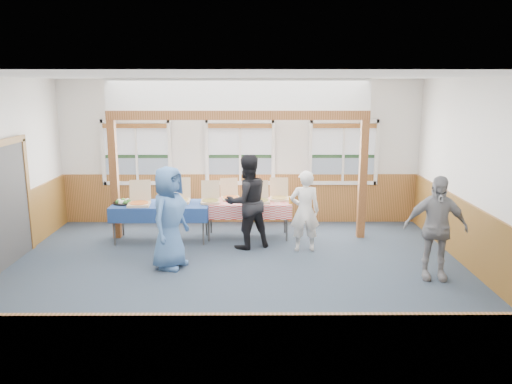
# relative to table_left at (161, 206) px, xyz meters

# --- Properties ---
(floor) EXTENTS (8.00, 8.00, 0.00)m
(floor) POSITION_rel_table_left_xyz_m (1.55, -2.10, -0.70)
(floor) COLOR #26303E
(floor) RESTS_ON ground
(ceiling) EXTENTS (8.00, 8.00, 0.00)m
(ceiling) POSITION_rel_table_left_xyz_m (1.55, -2.10, 2.50)
(ceiling) COLOR white
(ceiling) RESTS_ON wall_back
(wall_back) EXTENTS (8.00, 0.00, 8.00)m
(wall_back) POSITION_rel_table_left_xyz_m (1.55, 1.40, 0.90)
(wall_back) COLOR silver
(wall_back) RESTS_ON floor
(wall_front) EXTENTS (8.00, 0.00, 8.00)m
(wall_front) POSITION_rel_table_left_xyz_m (1.55, -5.60, 0.90)
(wall_front) COLOR silver
(wall_front) RESTS_ON floor
(wall_right) EXTENTS (0.00, 8.00, 8.00)m
(wall_right) POSITION_rel_table_left_xyz_m (5.55, -2.10, 0.90)
(wall_right) COLOR silver
(wall_right) RESTS_ON floor
(wainscot_back) EXTENTS (7.98, 0.05, 1.10)m
(wainscot_back) POSITION_rel_table_left_xyz_m (1.55, 1.38, -0.15)
(wainscot_back) COLOR brown
(wainscot_back) RESTS_ON floor
(wainscot_front) EXTENTS (7.98, 0.05, 1.10)m
(wainscot_front) POSITION_rel_table_left_xyz_m (1.55, -5.57, -0.15)
(wainscot_front) COLOR brown
(wainscot_front) RESTS_ON floor
(wainscot_right) EXTENTS (0.05, 6.98, 1.10)m
(wainscot_right) POSITION_rel_table_left_xyz_m (5.52, -2.10, -0.15)
(wainscot_right) COLOR brown
(wainscot_right) RESTS_ON floor
(cased_opening) EXTENTS (0.06, 1.30, 2.10)m
(cased_opening) POSITION_rel_table_left_xyz_m (-2.41, -1.20, 0.35)
(cased_opening) COLOR #383838
(cased_opening) RESTS_ON wall_left
(window_left) EXTENTS (1.56, 0.10, 1.46)m
(window_left) POSITION_rel_table_left_xyz_m (-0.75, 1.36, 0.98)
(window_left) COLOR white
(window_left) RESTS_ON wall_back
(window_mid) EXTENTS (1.56, 0.10, 1.46)m
(window_mid) POSITION_rel_table_left_xyz_m (1.55, 1.36, 0.98)
(window_mid) COLOR white
(window_mid) RESTS_ON wall_back
(window_right) EXTENTS (1.56, 0.10, 1.46)m
(window_right) POSITION_rel_table_left_xyz_m (3.85, 1.36, 0.98)
(window_right) COLOR white
(window_right) RESTS_ON wall_back
(post_left) EXTENTS (0.15, 0.15, 2.40)m
(post_left) POSITION_rel_table_left_xyz_m (-0.95, 0.20, 0.50)
(post_left) COLOR #5A3214
(post_left) RESTS_ON floor
(post_right) EXTENTS (0.15, 0.15, 2.40)m
(post_right) POSITION_rel_table_left_xyz_m (4.05, 0.20, 0.50)
(post_right) COLOR #5A3214
(post_right) RESTS_ON floor
(cross_beam) EXTENTS (5.15, 0.18, 0.18)m
(cross_beam) POSITION_rel_table_left_xyz_m (1.55, 0.20, 1.79)
(cross_beam) COLOR #5A3214
(cross_beam) RESTS_ON post_left
(table_left) EXTENTS (2.01, 1.13, 0.76)m
(table_left) POSITION_rel_table_left_xyz_m (0.00, 0.00, 0.00)
(table_left) COLOR #383838
(table_left) RESTS_ON floor
(table_right) EXTENTS (1.84, 1.05, 0.76)m
(table_right) POSITION_rel_table_left_xyz_m (1.73, 0.21, -0.00)
(table_right) COLOR #383838
(table_right) RESTS_ON floor
(pizza_box_a) EXTENTS (0.46, 0.55, 0.46)m
(pizza_box_a) POSITION_rel_table_left_xyz_m (-0.40, -0.11, 0.12)
(pizza_box_a) COLOR tan
(pizza_box_a) RESTS_ON table_left
(pizza_box_b) EXTENTS (0.43, 0.52, 0.45)m
(pizza_box_b) POSITION_rel_table_left_xyz_m (0.35, 0.16, 0.12)
(pizza_box_b) COLOR tan
(pizza_box_b) RESTS_ON table_left
(pizza_box_c) EXTENTS (0.40, 0.48, 0.41)m
(pizza_box_c) POSITION_rel_table_left_xyz_m (0.98, 0.11, 0.12)
(pizza_box_c) COLOR tan
(pizza_box_c) RESTS_ON table_right
(pizza_box_d) EXTENTS (0.46, 0.52, 0.41)m
(pizza_box_d) POSITION_rel_table_left_xyz_m (1.37, 0.40, 0.12)
(pizza_box_d) COLOR tan
(pizza_box_d) RESTS_ON table_right
(pizza_box_e) EXTENTS (0.40, 0.47, 0.40)m
(pizza_box_e) POSITION_rel_table_left_xyz_m (1.98, 0.13, 0.12)
(pizza_box_e) COLOR tan
(pizza_box_e) RESTS_ON table_right
(pizza_box_f) EXTENTS (0.39, 0.47, 0.42)m
(pizza_box_f) POSITION_rel_table_left_xyz_m (2.38, 0.35, 0.12)
(pizza_box_f) COLOR tan
(pizza_box_f) RESTS_ON table_right
(veggie_tray) EXTENTS (0.40, 0.40, 0.09)m
(veggie_tray) POSITION_rel_table_left_xyz_m (-0.75, 0.00, 0.09)
(veggie_tray) COLOR black
(veggie_tray) RESTS_ON table_left
(drink_glass) EXTENTS (0.07, 0.07, 0.15)m
(drink_glass) POSITION_rel_table_left_xyz_m (2.58, -0.04, 0.13)
(drink_glass) COLOR #A6711B
(drink_glass) RESTS_ON table_right
(woman_white) EXTENTS (0.57, 0.38, 1.54)m
(woman_white) POSITION_rel_table_left_xyz_m (2.80, -0.65, 0.07)
(woman_white) COLOR silver
(woman_white) RESTS_ON floor
(woman_black) EXTENTS (1.09, 0.99, 1.80)m
(woman_black) POSITION_rel_table_left_xyz_m (1.72, -0.45, 0.20)
(woman_black) COLOR black
(woman_black) RESTS_ON floor
(man_blue) EXTENTS (0.83, 1.00, 1.76)m
(man_blue) POSITION_rel_table_left_xyz_m (0.42, -1.52, 0.18)
(man_blue) COLOR #3C6298
(man_blue) RESTS_ON floor
(person_grey) EXTENTS (1.03, 0.53, 1.69)m
(person_grey) POSITION_rel_table_left_xyz_m (4.75, -2.03, 0.15)
(person_grey) COLOR gray
(person_grey) RESTS_ON floor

